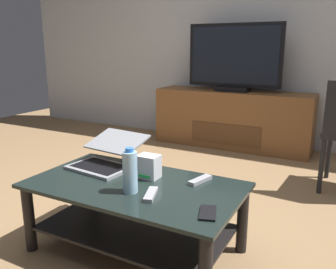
# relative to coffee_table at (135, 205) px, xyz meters

# --- Properties ---
(ground_plane) EXTENTS (7.68, 7.68, 0.00)m
(ground_plane) POSITION_rel_coffee_table_xyz_m (-0.11, 0.27, -0.27)
(ground_plane) COLOR olive
(back_wall) EXTENTS (6.40, 0.12, 2.80)m
(back_wall) POSITION_rel_coffee_table_xyz_m (-0.11, 2.60, 1.13)
(back_wall) COLOR silver
(back_wall) RESTS_ON ground
(coffee_table) EXTENTS (1.13, 0.63, 0.40)m
(coffee_table) POSITION_rel_coffee_table_xyz_m (0.00, 0.00, 0.00)
(coffee_table) COLOR black
(coffee_table) RESTS_ON ground
(media_cabinet) EXTENTS (1.72, 0.44, 0.63)m
(media_cabinet) POSITION_rel_coffee_table_xyz_m (-0.20, 2.28, 0.04)
(media_cabinet) COLOR brown
(media_cabinet) RESTS_ON ground
(television) EXTENTS (1.02, 0.20, 0.72)m
(television) POSITION_rel_coffee_table_xyz_m (-0.20, 2.26, 0.70)
(television) COLOR black
(television) RESTS_ON media_cabinet
(laptop) EXTENTS (0.39, 0.44, 0.18)m
(laptop) POSITION_rel_coffee_table_xyz_m (-0.30, 0.16, 0.19)
(laptop) COLOR gray
(laptop) RESTS_ON coffee_table
(router_box) EXTENTS (0.12, 0.10, 0.13)m
(router_box) POSITION_rel_coffee_table_xyz_m (0.02, 0.11, 0.19)
(router_box) COLOR silver
(router_box) RESTS_ON coffee_table
(water_bottle_near) EXTENTS (0.07, 0.07, 0.23)m
(water_bottle_near) POSITION_rel_coffee_table_xyz_m (0.04, -0.10, 0.23)
(water_bottle_near) COLOR #99C6E5
(water_bottle_near) RESTS_ON coffee_table
(cell_phone) EXTENTS (0.11, 0.15, 0.01)m
(cell_phone) POSITION_rel_coffee_table_xyz_m (0.47, -0.14, 0.13)
(cell_phone) COLOR black
(cell_phone) RESTS_ON coffee_table
(tv_remote) EXTENTS (0.08, 0.17, 0.02)m
(tv_remote) POSITION_rel_coffee_table_xyz_m (0.30, 0.19, 0.13)
(tv_remote) COLOR #99999E
(tv_remote) RESTS_ON coffee_table
(soundbar_remote) EXTENTS (0.09, 0.17, 0.02)m
(soundbar_remote) POSITION_rel_coffee_table_xyz_m (0.16, -0.10, 0.13)
(soundbar_remote) COLOR #99999E
(soundbar_remote) RESTS_ON coffee_table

